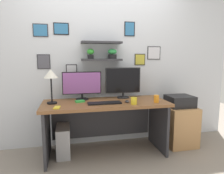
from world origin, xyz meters
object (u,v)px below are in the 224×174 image
keyboard (104,103)px  coffee_mug (134,101)px  computer_tower_left (63,141)px  monitor_right (123,82)px  scissors_tray (80,101)px  printer (180,101)px  desk_lamp (51,76)px  pen_cup (156,99)px  drawer_cabinet (179,125)px  computer_mouse (127,101)px  monitor_left (82,85)px  cell_phone (57,107)px  desk (105,115)px

keyboard → coffee_mug: (0.37, -0.11, 0.04)m
computer_tower_left → coffee_mug: bearing=-18.4°
monitor_right → scissors_tray: 0.71m
keyboard → printer: size_ratio=1.16×
desk_lamp → pen_cup: bearing=-9.1°
coffee_mug → computer_tower_left: size_ratio=0.22×
printer → computer_tower_left: bearing=179.7°
desk_lamp → coffee_mug: (1.04, -0.26, -0.31)m
monitor_right → scissors_tray: (-0.65, -0.17, -0.23)m
drawer_cabinet → computer_mouse: bearing=-168.3°
keyboard → scissors_tray: scissors_tray is taller
pen_cup → computer_tower_left: 1.41m
monitor_left → coffee_mug: size_ratio=6.13×
keyboard → drawer_cabinet: bearing=8.8°
pen_cup → computer_tower_left: bearing=168.0°
printer → computer_tower_left: 1.82m
desk_lamp → cell_phone: (0.08, -0.25, -0.35)m
cell_phone → drawer_cabinet: bearing=15.3°
monitor_left → coffee_mug: monitor_left is taller
monitor_left → drawer_cabinet: monitor_left is taller
computer_mouse → printer: computer_mouse is taller
monitor_right → keyboard: bearing=-135.9°
monitor_right → cell_phone: bearing=-155.7°
computer_mouse → drawer_cabinet: bearing=11.7°
cell_phone → computer_tower_left: bearing=86.7°
monitor_right → cell_phone: (-0.94, -0.42, -0.24)m
desk_lamp → computer_tower_left: 0.91m
scissors_tray → computer_tower_left: bearing=170.9°
keyboard → pen_cup: pen_cup is taller
cell_phone → coffee_mug: 0.97m
computer_mouse → cell_phone: size_ratio=0.64×
desk → monitor_left: (-0.30, 0.16, 0.42)m
desk_lamp → drawer_cabinet: bearing=1.1°
keyboard → printer: printer is taller
monitor_left → printer: monitor_left is taller
monitor_right → printer: size_ratio=1.40×
cell_phone → coffee_mug: size_ratio=1.56×
monitor_right → drawer_cabinet: size_ratio=0.88×
pen_cup → scissors_tray: 1.04m
desk → keyboard: keyboard is taller
computer_mouse → scissors_tray: computer_mouse is taller
monitor_left → scissors_tray: size_ratio=4.60×
pen_cup → printer: size_ratio=0.26×
coffee_mug → computer_tower_left: 1.13m
drawer_cabinet → computer_tower_left: 1.76m
cell_phone → desk: bearing=28.9°
coffee_mug → scissors_tray: 0.73m
desk_lamp → printer: (1.88, 0.04, -0.42)m
computer_mouse → pen_cup: 0.40m
pen_cup → computer_tower_left: size_ratio=0.24×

